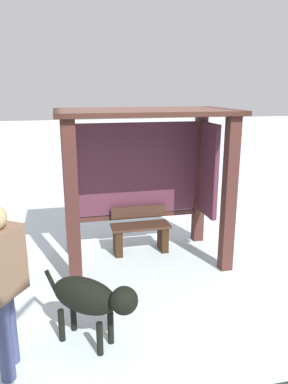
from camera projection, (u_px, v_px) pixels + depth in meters
ground_plane at (145, 259)px, 6.15m from camera, size 60.00×60.00×0.00m
bus_shelter at (148, 161)px, 5.92m from camera, size 2.65×1.56×2.43m
bench_left_inside at (140, 232)px, 6.36m from camera, size 1.00×0.39×0.78m
person_walking at (1, 278)px, 3.45m from camera, size 0.48×0.60×1.73m
dog at (91, 298)px, 3.96m from camera, size 0.95×0.85×0.80m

